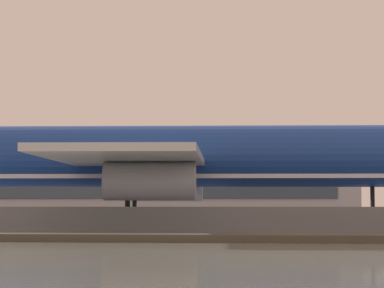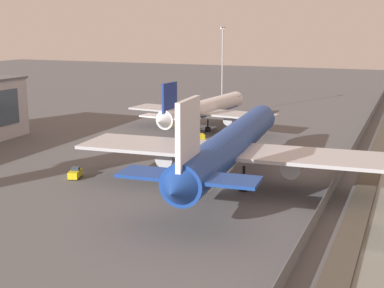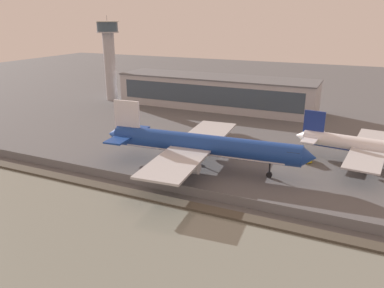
% 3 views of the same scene
% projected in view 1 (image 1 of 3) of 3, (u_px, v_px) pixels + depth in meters
% --- Properties ---
extents(ground_plane, '(500.00, 500.00, 0.00)m').
position_uv_depth(ground_plane, '(135.00, 232.00, 78.48)').
color(ground_plane, '#565659').
extents(shoreline_seawall, '(320.00, 3.00, 0.50)m').
position_uv_depth(shoreline_seawall, '(78.00, 237.00, 58.18)').
color(shoreline_seawall, '#474238').
rests_on(shoreline_seawall, ground).
extents(perimeter_fence, '(280.00, 0.10, 2.21)m').
position_uv_depth(perimeter_fence, '(93.00, 223.00, 62.70)').
color(perimeter_fence, slate).
rests_on(perimeter_fence, ground).
extents(cargo_jet_blue, '(55.95, 48.07, 16.49)m').
position_uv_depth(cargo_jet_blue, '(162.00, 159.00, 78.49)').
color(cargo_jet_blue, '#193D93').
rests_on(cargo_jet_blue, ground).
extents(baggage_tug, '(3.53, 2.50, 1.80)m').
position_uv_depth(baggage_tug, '(136.00, 218.00, 103.50)').
color(baggage_tug, yellow).
rests_on(baggage_tug, ground).
extents(terminal_building, '(85.60, 20.21, 13.47)m').
position_uv_depth(terminal_building, '(91.00, 178.00, 146.87)').
color(terminal_building, '#B2B2B7').
rests_on(terminal_building, ground).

